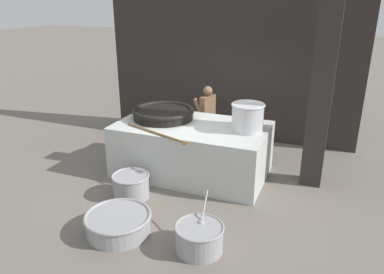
# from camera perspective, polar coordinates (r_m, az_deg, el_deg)

# --- Properties ---
(ground_plane) EXTENTS (60.00, 60.00, 0.00)m
(ground_plane) POSITION_cam_1_polar(r_m,az_deg,el_deg) (7.56, 0.00, -5.38)
(ground_plane) COLOR slate
(back_wall) EXTENTS (6.12, 0.24, 3.97)m
(back_wall) POSITION_cam_1_polar(r_m,az_deg,el_deg) (9.14, 5.70, 12.22)
(back_wall) COLOR #2D2826
(back_wall) RESTS_ON ground_plane
(support_pillar) EXTENTS (0.38, 0.38, 3.97)m
(support_pillar) POSITION_cam_1_polar(r_m,az_deg,el_deg) (6.89, 19.33, 8.34)
(support_pillar) COLOR #2D2826
(support_pillar) RESTS_ON ground_plane
(hearth_platform) EXTENTS (2.89, 1.65, 1.01)m
(hearth_platform) POSITION_cam_1_polar(r_m,az_deg,el_deg) (7.35, 0.00, -1.84)
(hearth_platform) COLOR silver
(hearth_platform) RESTS_ON ground_plane
(giant_wok_near) EXTENTS (1.25, 1.25, 0.21)m
(giant_wok_near) POSITION_cam_1_polar(r_m,az_deg,el_deg) (7.53, -4.41, 3.66)
(giant_wok_near) COLOR black
(giant_wok_near) RESTS_ON hearth_platform
(stock_pot) EXTENTS (0.61, 0.61, 0.51)m
(stock_pot) POSITION_cam_1_polar(r_m,az_deg,el_deg) (6.84, 8.48, 3.07)
(stock_pot) COLOR silver
(stock_pot) RESTS_ON hearth_platform
(stirring_paddle) EXTENTS (1.47, 0.59, 0.04)m
(stirring_paddle) POSITION_cam_1_polar(r_m,az_deg,el_deg) (6.66, -5.08, 0.45)
(stirring_paddle) COLOR brown
(stirring_paddle) RESTS_ON hearth_platform
(cook) EXTENTS (0.42, 0.59, 1.48)m
(cook) POSITION_cam_1_polar(r_m,az_deg,el_deg) (8.39, 2.33, 3.23)
(cook) COLOR brown
(cook) RESTS_ON ground_plane
(prep_bowl_vegetables) EXTENTS (0.69, 0.90, 0.66)m
(prep_bowl_vegetables) POSITION_cam_1_polar(r_m,az_deg,el_deg) (5.34, 1.12, -14.97)
(prep_bowl_vegetables) COLOR #9E9EA3
(prep_bowl_vegetables) RESTS_ON ground_plane
(prep_bowl_meat) EXTENTS (1.00, 1.00, 0.31)m
(prep_bowl_meat) POSITION_cam_1_polar(r_m,az_deg,el_deg) (5.81, -11.17, -12.67)
(prep_bowl_meat) COLOR #9E9EA3
(prep_bowl_meat) RESTS_ON ground_plane
(prep_bowl_extra) EXTENTS (0.66, 0.66, 0.42)m
(prep_bowl_extra) POSITION_cam_1_polar(r_m,az_deg,el_deg) (6.67, -9.28, -7.22)
(prep_bowl_extra) COLOR #9E9EA3
(prep_bowl_extra) RESTS_ON ground_plane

